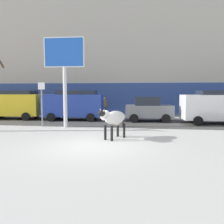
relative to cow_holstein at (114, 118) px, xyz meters
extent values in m
plane|color=silver|center=(-0.80, -1.59, -1.00)|extent=(120.00, 120.00, 0.00)
cube|color=#514F4C|center=(-0.80, 6.03, -1.00)|extent=(60.00, 5.60, 0.01)
cube|color=gray|center=(-0.80, 12.89, 5.50)|extent=(44.00, 6.00, 13.00)
cube|color=navy|center=(-0.80, 9.84, 0.60)|extent=(43.12, 0.10, 2.80)
ellipsoid|color=silver|center=(0.04, 0.04, 0.02)|extent=(1.22, 1.51, 0.64)
ellipsoid|color=black|center=(-0.05, 0.21, 0.07)|extent=(0.52, 0.62, 0.40)
cylinder|color=black|center=(-0.04, -0.48, -0.65)|extent=(0.12, 0.12, 0.70)
cylinder|color=black|center=(-0.37, -0.28, -0.65)|extent=(0.12, 0.12, 0.70)
cylinder|color=black|center=(0.46, 0.37, -0.65)|extent=(0.12, 0.12, 0.70)
cylinder|color=black|center=(0.12, 0.56, -0.65)|extent=(0.12, 0.12, 0.70)
cylinder|color=silver|center=(-0.34, -0.61, 0.20)|extent=(0.47, 0.54, 0.44)
ellipsoid|color=black|center=(-0.45, -0.80, 0.30)|extent=(0.43, 0.50, 0.28)
cone|color=beige|center=(-0.33, -0.82, 0.46)|extent=(0.13, 0.11, 0.15)
cone|color=beige|center=(-0.52, -0.71, 0.46)|extent=(0.13, 0.11, 0.15)
cylinder|color=black|center=(0.38, 0.62, -0.23)|extent=(0.06, 0.06, 0.60)
ellipsoid|color=beige|center=(0.13, 0.19, -0.28)|extent=(0.35, 0.36, 0.20)
cylinder|color=silver|center=(-3.48, 3.04, 0.90)|extent=(0.24, 0.24, 3.80)
cube|color=silver|center=(-3.48, 3.04, 3.65)|extent=(2.53, 0.29, 1.82)
cube|color=#1E51B2|center=(-3.48, 3.01, 3.65)|extent=(2.40, 0.24, 1.70)
cube|color=gold|center=(-9.14, 6.49, 0.17)|extent=(4.73, 2.23, 1.70)
cube|color=#1E232D|center=(-8.84, 6.51, 1.17)|extent=(3.11, 1.89, 0.30)
cylinder|color=black|center=(-7.72, 7.55, -0.68)|extent=(0.65, 0.27, 0.64)
cylinder|color=black|center=(-7.58, 5.65, -0.68)|extent=(0.65, 0.27, 0.64)
cylinder|color=black|center=(-10.70, 7.33, -0.68)|extent=(0.65, 0.27, 0.64)
cube|color=#233D9E|center=(-4.07, 6.55, 0.17)|extent=(4.73, 2.23, 1.70)
cube|color=#1E232D|center=(-3.77, 6.57, 1.17)|extent=(3.11, 1.89, 0.30)
cylinder|color=black|center=(-2.65, 7.61, -0.68)|extent=(0.65, 0.27, 0.64)
cylinder|color=black|center=(-2.51, 5.71, -0.68)|extent=(0.65, 0.27, 0.64)
cylinder|color=black|center=(-5.63, 7.39, -0.68)|extent=(0.65, 0.27, 0.64)
cylinder|color=black|center=(-5.49, 5.49, -0.68)|extent=(0.65, 0.27, 0.64)
cube|color=slate|center=(1.78, 6.61, -0.23)|extent=(3.62, 1.95, 0.90)
cube|color=#1E232D|center=(1.63, 6.60, 0.54)|extent=(1.91, 1.62, 0.64)
cylinder|color=black|center=(2.85, 7.54, -0.68)|extent=(0.65, 0.27, 0.64)
cylinder|color=black|center=(2.98, 5.85, -0.68)|extent=(0.65, 0.27, 0.64)
cylinder|color=black|center=(0.59, 7.37, -0.68)|extent=(0.65, 0.27, 0.64)
cylinder|color=black|center=(0.71, 5.68, -0.68)|extent=(0.65, 0.27, 0.64)
cube|color=white|center=(6.37, 5.89, 0.17)|extent=(4.73, 2.23, 1.70)
cube|color=#1E232D|center=(6.67, 5.92, 1.17)|extent=(3.11, 1.89, 0.30)
cylinder|color=black|center=(4.81, 6.73, -0.68)|extent=(0.65, 0.27, 0.64)
cylinder|color=black|center=(4.95, 4.84, -0.68)|extent=(0.65, 0.27, 0.64)
cylinder|color=#282833|center=(-2.03, 9.17, -0.56)|extent=(0.24, 0.24, 0.88)
cube|color=brown|center=(-2.03, 9.17, 0.20)|extent=(0.36, 0.22, 0.64)
sphere|color=#9E7051|center=(-2.03, 9.17, 0.63)|extent=(0.20, 0.20, 0.20)
cylinder|color=#4C3828|center=(-6.56, 1.20, 2.92)|extent=(0.30, 0.96, 0.66)
cylinder|color=gray|center=(-5.03, 3.03, 0.20)|extent=(0.08, 0.08, 2.40)
cube|color=silver|center=(-5.03, 3.03, 1.60)|extent=(0.44, 0.04, 0.44)
camera|label=1|loc=(1.39, -10.64, 1.29)|focal=36.45mm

